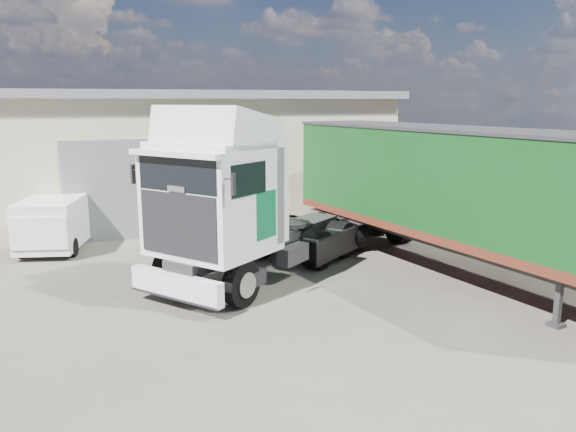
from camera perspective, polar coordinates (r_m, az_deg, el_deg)
name	(u,v)px	position (r m, az deg, el deg)	size (l,w,h in m)	color
ground	(251,342)	(12.00, -3.83, -12.64)	(120.00, 120.00, 0.00)	#2B2723
warehouse	(17,154)	(26.86, -25.79, 5.65)	(30.60, 12.60, 5.42)	#B8B18E
brick_boundary_wall	(510,203)	(22.19, 21.58, 1.28)	(0.35, 26.00, 2.50)	brown
tractor_unit	(236,211)	(15.05, -5.33, 0.49)	(7.23, 6.49, 4.83)	black
box_trailer	(455,186)	(16.61, 16.63, 2.95)	(5.01, 12.89, 4.19)	#2D2D30
panel_van	(58,221)	(20.64, -22.30, -0.46)	(2.73, 4.61, 1.77)	black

